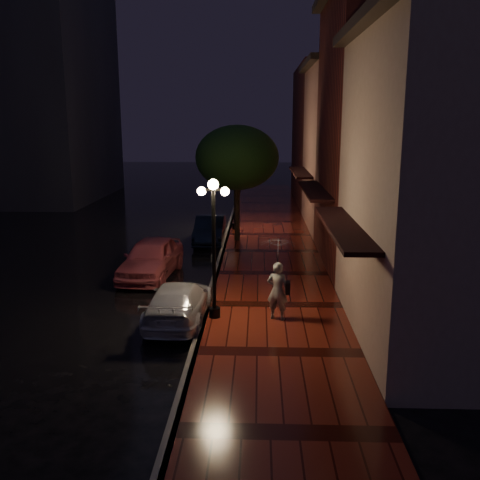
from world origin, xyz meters
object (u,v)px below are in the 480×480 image
(streetlamp_near, at_px, (214,241))
(pink_car, at_px, (151,258))
(streetlamp_far, at_px, (235,185))
(parking_meter, at_px, (213,271))
(woman_with_umbrella, at_px, (278,266))
(street_tree, at_px, (237,160))
(navy_car, at_px, (210,230))
(silver_car, at_px, (179,302))

(streetlamp_near, distance_m, pink_car, 5.89)
(pink_car, bearing_deg, streetlamp_far, 77.60)
(streetlamp_near, height_order, parking_meter, streetlamp_near)
(streetlamp_near, distance_m, woman_with_umbrella, 2.10)
(woman_with_umbrella, bearing_deg, parking_meter, -27.09)
(street_tree, bearing_deg, streetlamp_near, -91.35)
(pink_car, distance_m, navy_car, 6.45)
(street_tree, distance_m, pink_car, 7.79)
(pink_car, distance_m, woman_with_umbrella, 6.97)
(street_tree, bearing_deg, pink_car, -117.16)
(pink_car, relative_size, navy_car, 1.11)
(silver_car, distance_m, woman_with_umbrella, 3.31)
(streetlamp_near, bearing_deg, woman_with_umbrella, -2.59)
(streetlamp_near, distance_m, navy_car, 11.21)
(streetlamp_near, height_order, woman_with_umbrella, streetlamp_near)
(street_tree, xyz_separation_m, parking_meter, (-0.46, -9.00, -3.19))
(silver_car, height_order, woman_with_umbrella, woman_with_umbrella)
(navy_car, xyz_separation_m, woman_with_umbrella, (3.09, -11.07, 1.15))
(parking_meter, bearing_deg, woman_with_umbrella, -40.30)
(parking_meter, bearing_deg, silver_car, -111.23)
(parking_meter, bearing_deg, streetlamp_near, -80.48)
(streetlamp_far, height_order, navy_car, streetlamp_far)
(streetlamp_near, distance_m, parking_meter, 2.53)
(streetlamp_far, distance_m, parking_meter, 12.10)
(navy_car, bearing_deg, parking_meter, -84.51)
(navy_car, relative_size, parking_meter, 2.77)
(streetlamp_far, height_order, woman_with_umbrella, streetlamp_far)
(streetlamp_far, distance_m, street_tree, 3.44)
(streetlamp_far, height_order, parking_meter, streetlamp_far)
(parking_meter, bearing_deg, street_tree, 90.88)
(pink_car, height_order, silver_car, pink_car)
(streetlamp_far, xyz_separation_m, street_tree, (0.26, -3.01, 1.64))
(navy_car, height_order, silver_car, navy_car)
(streetlamp_near, xyz_separation_m, parking_meter, (-0.20, 2.00, -1.54))
(woman_with_umbrella, bearing_deg, streetlamp_far, -65.11)
(streetlamp_near, height_order, navy_car, streetlamp_near)
(streetlamp_far, relative_size, navy_car, 1.04)
(streetlamp_far, height_order, pink_car, streetlamp_far)
(streetlamp_far, bearing_deg, parking_meter, -90.95)
(woman_with_umbrella, relative_size, parking_meter, 1.71)
(silver_car, bearing_deg, pink_car, -67.64)
(pink_car, height_order, parking_meter, parking_meter)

